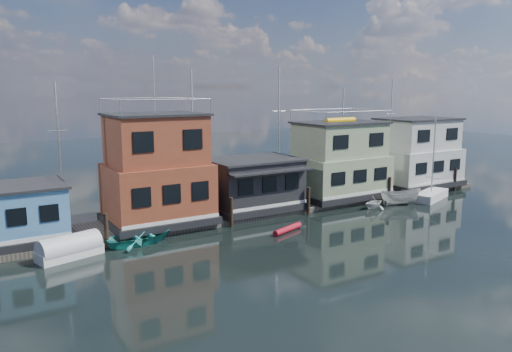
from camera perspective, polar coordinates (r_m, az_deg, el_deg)
ground at (r=31.70m, az=11.76°, el=-8.60°), size 160.00×160.00×0.00m
dock at (r=40.84m, az=0.23°, el=-3.85°), size 48.00×5.00×0.40m
houseboat_blue at (r=34.80m, az=-26.01°, el=-3.97°), size 6.40×4.90×3.66m
houseboat_red at (r=36.42m, az=-11.25°, el=0.52°), size 7.40×5.90×11.86m
houseboat_dark at (r=40.09m, az=-0.37°, el=-0.86°), size 7.40×6.10×4.06m
houseboat_green at (r=45.13m, az=9.48°, el=1.69°), size 8.40×5.90×7.03m
houseboat_white at (r=52.17m, az=17.85°, el=2.45°), size 8.40×5.90×6.66m
pilings at (r=38.16m, az=2.00°, el=-3.46°), size 42.28×0.28×2.20m
background_masts at (r=47.45m, az=1.35°, el=4.67°), size 36.40×0.16×12.00m
motorboat at (r=44.91m, az=16.20°, el=-2.30°), size 3.92×2.62×1.42m
dinghy_teal at (r=33.60m, az=-13.10°, el=-6.76°), size 4.63×3.46×0.91m
dinghy_white at (r=42.94m, az=13.31°, el=-2.94°), size 2.29×2.04×1.10m
red_kayak at (r=35.34m, az=3.62°, el=-6.08°), size 2.88×1.40×0.43m
day_sailer at (r=47.93m, az=19.38°, el=-2.04°), size 4.99×3.15×7.48m
tarp_runabout at (r=32.05m, az=-20.54°, el=-7.77°), size 4.00×2.40×1.52m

